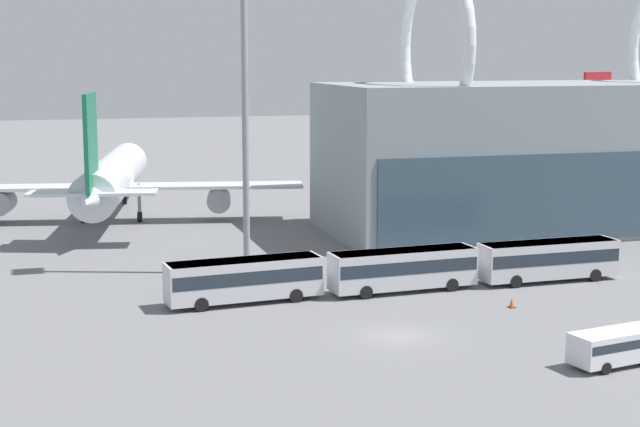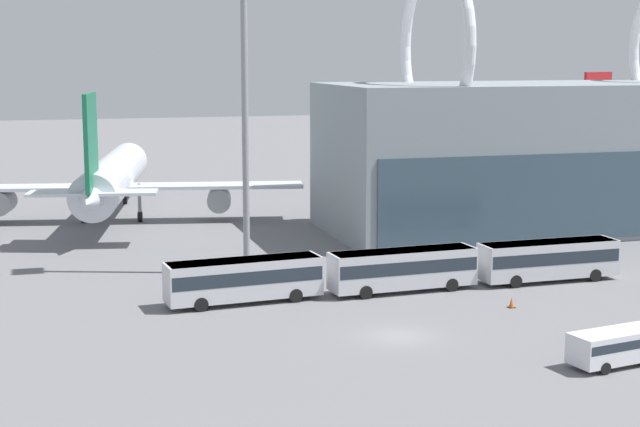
{
  "view_description": "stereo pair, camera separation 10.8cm",
  "coord_description": "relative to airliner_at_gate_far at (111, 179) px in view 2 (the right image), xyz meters",
  "views": [
    {
      "loc": [
        -21.33,
        -56.02,
        17.57
      ],
      "look_at": [
        1.79,
        24.04,
        4.0
      ],
      "focal_mm": 55.0,
      "sensor_mm": 36.0,
      "label": 1
    },
    {
      "loc": [
        -21.23,
        -56.05,
        17.57
      ],
      "look_at": [
        1.79,
        24.04,
        4.0
      ],
      "focal_mm": 55.0,
      "sensor_mm": 36.0,
      "label": 2
    }
  ],
  "objects": [
    {
      "name": "ground_plane",
      "position": [
        14.06,
        -48.83,
        -4.53
      ],
      "size": [
        440.0,
        440.0,
        0.0
      ],
      "primitive_type": "plane",
      "color": "slate"
    },
    {
      "name": "traffic_cone_0",
      "position": [
        24.21,
        -44.41,
        -4.18
      ],
      "size": [
        0.52,
        0.52,
        0.71
      ],
      "color": "black",
      "rests_on": "ground_plane"
    },
    {
      "name": "shuttle_bus_2",
      "position": [
        30.64,
        -37.89,
        -2.67
      ],
      "size": [
        11.29,
        2.93,
        3.16
      ],
      "rotation": [
        0.0,
        0.0,
        0.03
      ],
      "color": "silver",
      "rests_on": "ground_plane"
    },
    {
      "name": "shuttle_bus_1",
      "position": [
        18.53,
        -37.89,
        -2.67
      ],
      "size": [
        11.36,
        3.27,
        3.16
      ],
      "rotation": [
        0.0,
        0.0,
        0.06
      ],
      "color": "silver",
      "rests_on": "ground_plane"
    },
    {
      "name": "service_van_foreground",
      "position": [
        23.86,
        -57.82,
        -3.31
      ],
      "size": [
        5.82,
        3.07,
        2.04
      ],
      "rotation": [
        0.0,
        0.0,
        0.18
      ],
      "color": "silver",
      "rests_on": "ground_plane"
    },
    {
      "name": "floodlight_mast",
      "position": [
        8.59,
        -28.58,
        15.07
      ],
      "size": [
        2.26,
        2.26,
        31.81
      ],
      "color": "gray",
      "rests_on": "ground_plane"
    },
    {
      "name": "airliner_parked_remote",
      "position": [
        55.16,
        11.63,
        0.76
      ],
      "size": [
        38.79,
        35.94,
        15.11
      ],
      "rotation": [
        0.0,
        0.0,
        3.58
      ],
      "color": "silver",
      "rests_on": "ground_plane"
    },
    {
      "name": "shuttle_bus_0",
      "position": [
        6.42,
        -37.96,
        -2.67
      ],
      "size": [
        11.41,
        3.64,
        3.16
      ],
      "rotation": [
        0.0,
        0.0,
        0.09
      ],
      "color": "silver",
      "rests_on": "ground_plane"
    },
    {
      "name": "airliner_at_gate_far",
      "position": [
        0.0,
        0.0,
        0.0
      ],
      "size": [
        40.4,
        37.77,
        14.12
      ],
      "rotation": [
        0.0,
        0.0,
        1.38
      ],
      "color": "silver",
      "rests_on": "ground_plane"
    }
  ]
}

